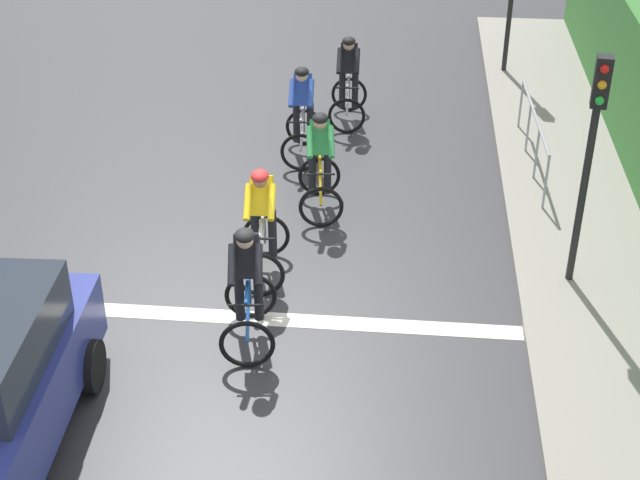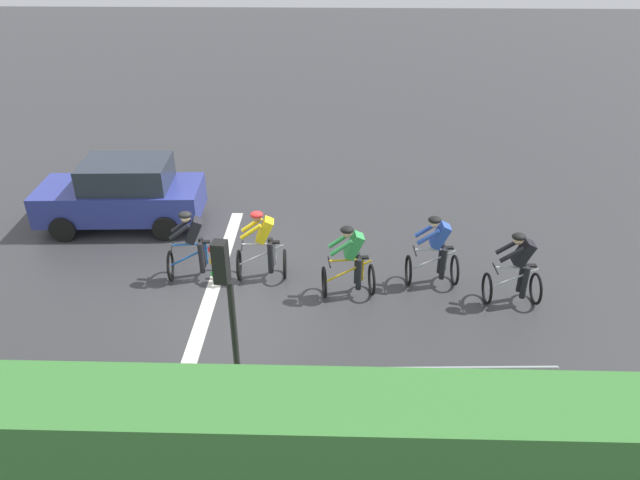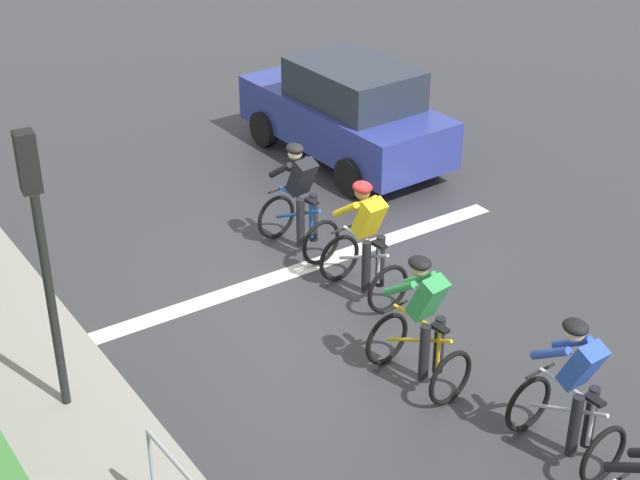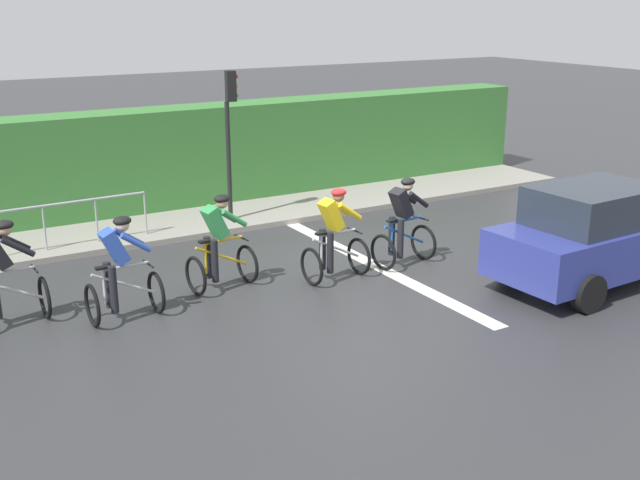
% 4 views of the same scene
% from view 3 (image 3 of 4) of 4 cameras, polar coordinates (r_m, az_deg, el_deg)
% --- Properties ---
extents(ground_plane, '(80.00, 80.00, 0.00)m').
position_cam_3_polar(ground_plane, '(13.56, -0.94, -2.10)').
color(ground_plane, '#333335').
extents(road_marking_stop_line, '(7.00, 0.30, 0.01)m').
position_cam_3_polar(road_marking_stop_line, '(13.68, -1.34, -1.77)').
color(road_marking_stop_line, silver).
rests_on(road_marking_stop_line, ground).
extents(cyclist_second, '(0.72, 1.10, 1.66)m').
position_cam_3_polar(cyclist_second, '(10.35, 14.60, -8.83)').
color(cyclist_second, black).
rests_on(cyclist_second, ground).
extents(cyclist_mid, '(0.81, 1.15, 1.66)m').
position_cam_3_polar(cyclist_mid, '(11.11, 6.01, -5.07)').
color(cyclist_mid, black).
rests_on(cyclist_mid, ground).
extents(cyclist_fourth, '(0.74, 1.12, 1.66)m').
position_cam_3_polar(cyclist_fourth, '(12.71, 2.69, -0.25)').
color(cyclist_fourth, black).
rests_on(cyclist_fourth, ground).
extents(cyclist_trailing, '(0.80, 1.15, 1.66)m').
position_cam_3_polar(cyclist_trailing, '(13.80, -1.21, 2.24)').
color(cyclist_trailing, black).
rests_on(cyclist_trailing, ground).
extents(car_navy, '(2.02, 4.17, 1.76)m').
position_cam_3_polar(car_navy, '(16.82, 1.57, 7.55)').
color(car_navy, navy).
rests_on(car_navy, ground).
extents(traffic_light_near_crossing, '(0.22, 0.31, 3.34)m').
position_cam_3_polar(traffic_light_near_crossing, '(10.34, -16.12, 0.30)').
color(traffic_light_near_crossing, black).
rests_on(traffic_light_near_crossing, ground).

